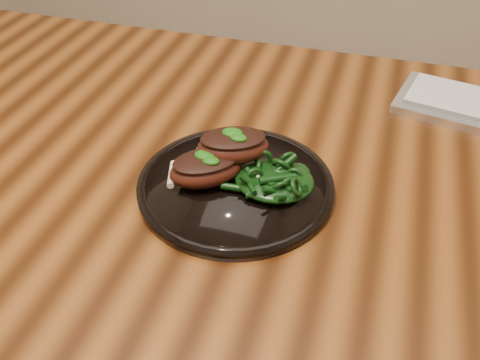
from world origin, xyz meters
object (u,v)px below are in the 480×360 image
desk (264,205)px  plate (236,185)px  greens_heap (274,176)px  lamb_chop_front (205,168)px

desk → plate: plate is taller
greens_heap → lamb_chop_front: bearing=-171.0°
plate → greens_heap: size_ratio=2.50×
plate → lamb_chop_front: bearing=-165.9°
desk → lamb_chop_front: 0.16m
desk → lamb_chop_front: bearing=-127.6°
plate → lamb_chop_front: (-0.04, -0.01, 0.03)m
desk → plate: (-0.02, -0.07, 0.09)m
greens_heap → desk: bearing=112.6°
lamb_chop_front → plate: bearing=14.1°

